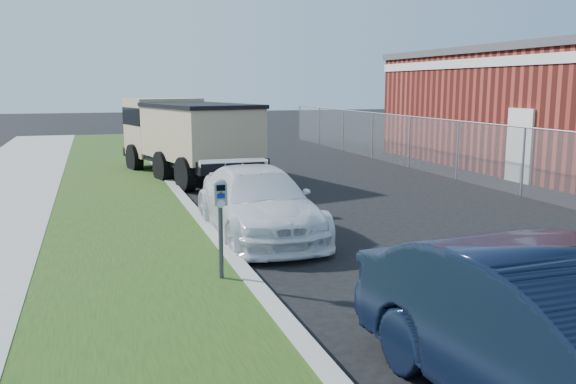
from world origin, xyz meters
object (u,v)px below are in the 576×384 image
object	(u,v)px
parking_meter	(220,207)
dump_truck	(186,134)
white_wagon	(258,203)
navy_sedan	(569,346)

from	to	relation	value
parking_meter	dump_truck	xyz separation A→B (m)	(1.14, 10.88, 0.20)
parking_meter	white_wagon	distance (m)	3.13
navy_sedan	dump_truck	bearing A→B (deg)	89.17
dump_truck	navy_sedan	bearing A→B (deg)	-101.42
parking_meter	dump_truck	bearing A→B (deg)	82.71
navy_sedan	dump_truck	world-z (taller)	dump_truck
white_wagon	navy_sedan	distance (m)	7.36
dump_truck	white_wagon	bearing A→B (deg)	-103.40
parking_meter	white_wagon	world-z (taller)	parking_meter
white_wagon	navy_sedan	bearing A→B (deg)	-84.84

